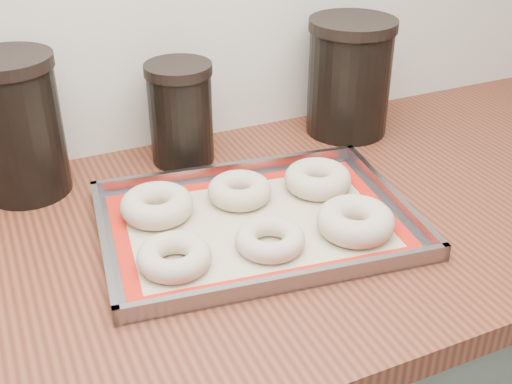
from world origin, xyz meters
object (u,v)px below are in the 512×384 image
bagel_front_mid (270,239)px  canister_right (349,77)px  canister_mid (181,113)px  canister_left (18,126)px  bagel_back_left (157,205)px  baking_tray (256,222)px  bagel_front_right (355,221)px  bagel_front_left (174,257)px  bagel_back_right (318,179)px  bagel_back_mid (240,190)px

bagel_front_mid → canister_right: (0.31, 0.31, 0.09)m
canister_mid → canister_left: bearing=-179.7°
bagel_front_mid → bagel_back_left: size_ratio=0.89×
baking_tray → bagel_front_right: size_ratio=4.35×
baking_tray → canister_right: (0.31, 0.24, 0.10)m
baking_tray → canister_right: 0.40m
canister_left → canister_mid: canister_left is taller
bagel_front_left → bagel_front_right: 0.27m
bagel_back_right → canister_mid: bearing=128.7°
bagel_front_left → bagel_back_mid: 0.20m
bagel_front_mid → bagel_back_right: 0.19m
bagel_front_left → canister_mid: canister_mid is taller
bagel_back_right → canister_mid: size_ratio=0.61×
bagel_back_mid → canister_mid: size_ratio=0.57×
baking_tray → bagel_back_right: bearing=21.7°
bagel_back_right → canister_right: (0.17, 0.19, 0.09)m
bagel_front_right → bagel_back_left: bearing=146.8°
bagel_back_left → canister_left: size_ratio=0.49×
canister_mid → bagel_front_right: bearing=-66.1°
bagel_front_right → bagel_back_mid: bagel_front_right is taller
bagel_back_mid → canister_right: size_ratio=0.46×
baking_tray → bagel_front_mid: 0.07m
bagel_front_mid → canister_mid: canister_mid is taller
canister_mid → bagel_front_mid: bearing=-86.6°
bagel_back_left → canister_left: (-0.17, 0.17, 0.09)m
bagel_front_right → canister_left: size_ratio=0.50×
baking_tray → canister_left: 0.41m
bagel_front_mid → bagel_front_right: (0.13, -0.02, 0.01)m
bagel_front_left → bagel_front_mid: bagel_front_left is taller
baking_tray → canister_left: size_ratio=2.17×
bagel_front_right → bagel_back_mid: (-0.12, 0.16, -0.00)m
bagel_front_left → bagel_back_right: bearing=20.7°
canister_left → canister_right: (0.60, -0.01, -0.00)m
bagel_back_mid → bagel_front_right: bearing=-53.0°
bagel_back_mid → bagel_back_right: bagel_back_right is taller
baking_tray → bagel_front_left: size_ratio=4.90×
baking_tray → canister_mid: 0.27m
canister_mid → canister_right: (0.33, -0.01, 0.02)m
bagel_front_mid → canister_right: canister_right is taller
bagel_back_mid → canister_mid: bearing=100.1°
bagel_front_right → bagel_back_right: bearing=84.6°
baking_tray → bagel_back_mid: (0.01, 0.07, 0.02)m
bagel_front_left → baking_tray: bearing=19.7°
bagel_front_mid → bagel_back_left: bearing=128.9°
bagel_front_mid → canister_right: bearing=44.7°
canister_mid → canister_right: size_ratio=0.81×
bagel_front_left → canister_left: (-0.15, 0.31, 0.09)m
baking_tray → bagel_back_mid: 0.08m
canister_left → canister_right: 0.60m
bagel_back_mid → canister_left: canister_left is taller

